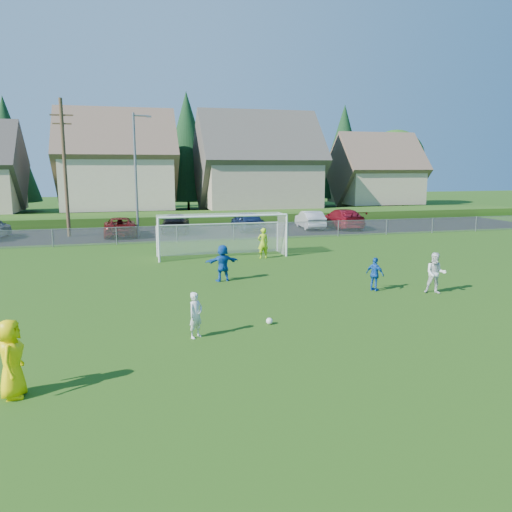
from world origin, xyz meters
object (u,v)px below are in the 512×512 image
object	(u,v)px
car_e	(247,221)
soccer_goal	(221,228)
soccer_ball	(269,321)
player_white_b	(436,273)
player_blue_a	(375,274)
car_c	(120,226)
player_blue_b	(223,263)
car_f	(310,220)
car_d	(176,223)
player_white_a	(196,315)
goalkeeper	(263,243)
car_g	(342,219)
referee	(11,359)

from	to	relation	value
car_e	soccer_goal	bearing A→B (deg)	67.19
soccer_ball	player_white_b	xyz separation A→B (m)	(7.74, 2.22, 0.74)
player_white_b	player_blue_a	world-z (taller)	player_white_b
player_blue_a	car_c	size ratio (longest dim) A/B	0.28
player_blue_a	soccer_goal	distance (m)	10.89
player_blue_b	car_e	size ratio (longest dim) A/B	0.36
car_e	car_f	world-z (taller)	car_e
car_d	car_f	size ratio (longest dim) A/B	1.14
player_white_a	goalkeeper	bearing A→B (deg)	26.93
car_e	goalkeeper	bearing A→B (deg)	78.73
soccer_ball	goalkeeper	distance (m)	12.15
player_blue_a	goalkeeper	bearing A→B (deg)	-13.90
soccer_ball	car_d	distance (m)	24.43
car_c	car_g	world-z (taller)	car_g
soccer_ball	car_g	bearing A→B (deg)	60.80
goalkeeper	car_g	size ratio (longest dim) A/B	0.31
referee	player_blue_b	world-z (taller)	referee
car_e	car_f	bearing A→B (deg)	179.18
soccer_goal	player_blue_b	bearing A→B (deg)	-100.08
car_c	player_blue_b	bearing A→B (deg)	103.78
car_d	goalkeeper	bearing A→B (deg)	113.85
car_d	player_white_b	bearing A→B (deg)	118.32
player_white_a	goalkeeper	xyz separation A→B (m)	(5.54, 12.42, 0.16)
player_white_b	car_d	distance (m)	23.75
player_white_a	car_f	bearing A→B (deg)	23.20
car_g	car_e	bearing A→B (deg)	-1.47
player_white_a	car_g	distance (m)	29.04
player_white_a	player_blue_b	xyz separation A→B (m)	(2.24, 7.34, 0.13)
referee	car_f	bearing A→B (deg)	-29.56
goalkeeper	player_blue_a	bearing A→B (deg)	102.35
player_white_b	car_g	world-z (taller)	player_white_b
soccer_ball	car_g	xyz separation A→B (m)	(13.25, 23.70, 0.70)
referee	car_c	bearing A→B (deg)	-1.64
player_white_a	goalkeeper	distance (m)	13.60
player_white_b	car_f	world-z (taller)	player_white_b
player_blue_b	car_c	xyz separation A→B (m)	(-4.67, 16.80, -0.13)
player_blue_b	car_d	bearing A→B (deg)	-96.21
soccer_ball	player_blue_b	world-z (taller)	player_blue_b
car_d	player_blue_a	bearing A→B (deg)	113.99
player_blue_a	soccer_goal	xyz separation A→B (m)	(-4.72, 9.78, 0.92)
soccer_ball	player_white_b	world-z (taller)	player_white_b
car_f	player_white_a	bearing A→B (deg)	67.39
soccer_goal	referee	bearing A→B (deg)	-115.44
player_white_b	car_f	xyz separation A→B (m)	(2.78, 21.90, -0.11)
player_blue_a	player_blue_b	size ratio (longest dim) A/B	0.84
player_white_a	car_d	world-z (taller)	car_d
player_white_a	car_d	xyz separation A→B (m)	(1.82, 25.08, 0.04)
car_c	car_g	bearing A→B (deg)	178.98
referee	player_white_b	size ratio (longest dim) A/B	1.07
soccer_ball	player_blue_b	distance (m)	6.71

